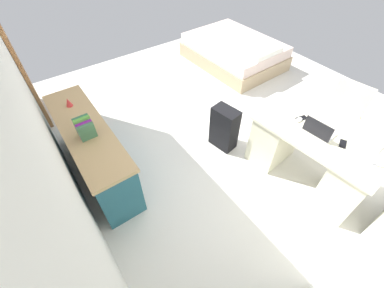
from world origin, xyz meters
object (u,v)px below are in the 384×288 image
at_px(laptop, 319,131).
at_px(computer_mouse, 299,120).
at_px(desk_lamp, 380,144).
at_px(office_chair, 337,120).
at_px(figurine_small, 68,102).
at_px(suitcase_black, 224,128).
at_px(credenza, 93,151).
at_px(cell_phone_by_mouse, 302,118).
at_px(bed, 234,52).
at_px(desk, 309,157).
at_px(cell_phone_near_laptop, 343,144).

distance_m(laptop, computer_mouse, 0.27).
bearing_deg(desk_lamp, office_chair, -49.07).
height_order(office_chair, figurine_small, office_chair).
distance_m(suitcase_black, laptop, 1.20).
bearing_deg(credenza, figurine_small, 0.18).
bearing_deg(cell_phone_by_mouse, bed, -13.67).
bearing_deg(bed, desk_lamp, 158.97).
bearing_deg(laptop, desk_lamp, -174.39).
bearing_deg(computer_mouse, desk, 171.64).
xyz_separation_m(bed, desk_lamp, (-3.26, 1.25, 0.77)).
relative_size(desk, desk_lamp, 4.33).
relative_size(credenza, desk_lamp, 5.22).
bearing_deg(cell_phone_near_laptop, figurine_small, 17.94).
distance_m(desk, desk_lamp, 0.80).
distance_m(bed, laptop, 3.07).
height_order(desk, figurine_small, figurine_small).
height_order(credenza, suitcase_black, credenza).
bearing_deg(desk_lamp, suitcase_black, 17.84).
bearing_deg(desk_lamp, cell_phone_by_mouse, -1.44).
bearing_deg(laptop, cell_phone_near_laptop, -161.55).
distance_m(credenza, cell_phone_by_mouse, 2.55).
xyz_separation_m(computer_mouse, figurine_small, (1.82, 2.10, 0.06)).
height_order(credenza, laptop, laptop).
distance_m(desk, cell_phone_near_laptop, 0.44).
bearing_deg(desk_lamp, figurine_small, 39.21).
distance_m(laptop, cell_phone_by_mouse, 0.28).
xyz_separation_m(desk_lamp, figurine_small, (2.62, 2.14, -0.18)).
xyz_separation_m(office_chair, suitcase_black, (0.86, 1.29, -0.10)).
height_order(office_chair, laptop, laptop).
height_order(desk, office_chair, office_chair).
bearing_deg(suitcase_black, cell_phone_by_mouse, -154.38).
xyz_separation_m(suitcase_black, computer_mouse, (-0.74, -0.46, 0.45)).
bearing_deg(office_chair, credenza, 63.85).
relative_size(computer_mouse, cell_phone_by_mouse, 0.74).
relative_size(suitcase_black, laptop, 1.95).
relative_size(credenza, figurine_small, 16.36).
xyz_separation_m(desk, credenza, (1.62, 2.09, -0.01)).
relative_size(credenza, bed, 0.93).
bearing_deg(bed, office_chair, 169.83).
bearing_deg(desk, cell_phone_by_mouse, -13.46).
bearing_deg(desk, desk_lamp, -174.22).
relative_size(desk, suitcase_black, 2.33).
relative_size(computer_mouse, desk_lamp, 0.29).
xyz_separation_m(cell_phone_near_laptop, desk_lamp, (-0.28, 0.03, 0.25)).
relative_size(bed, desk_lamp, 5.63).
bearing_deg(credenza, laptop, -127.28).
xyz_separation_m(bed, cell_phone_by_mouse, (-2.45, 1.23, 0.51)).
height_order(suitcase_black, desk_lamp, desk_lamp).
relative_size(office_chair, computer_mouse, 9.40).
distance_m(office_chair, cell_phone_by_mouse, 0.85).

